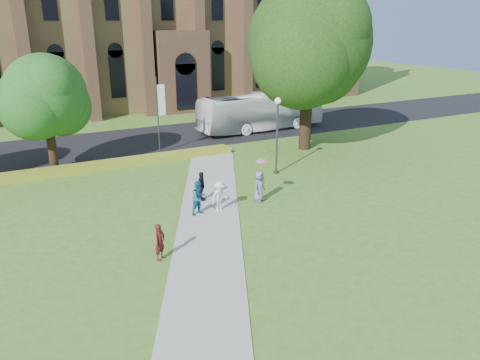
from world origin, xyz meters
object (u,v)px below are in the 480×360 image
large_tree (309,43)px  streetlamp (277,127)px  tour_coach (261,112)px  pedestrian_0 (160,242)px

large_tree → streetlamp: bearing=-140.7°
tour_coach → pedestrian_0: (-16.81, -20.34, -0.91)m
streetlamp → tour_coach: 13.56m
large_tree → tour_coach: (0.29, 7.67, -6.58)m
streetlamp → large_tree: large_tree is taller
large_tree → pedestrian_0: size_ratio=7.88×
streetlamp → tour_coach: (5.79, 12.17, -1.51)m
streetlamp → large_tree: (5.50, 4.50, 5.07)m
streetlamp → pedestrian_0: streetlamp is taller
large_tree → tour_coach: size_ratio=1.04×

